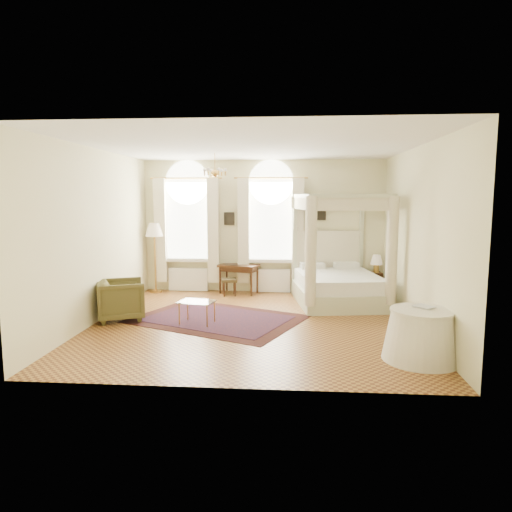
{
  "coord_description": "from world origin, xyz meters",
  "views": [
    {
      "loc": [
        0.72,
        -8.41,
        2.37
      ],
      "look_at": [
        0.03,
        0.4,
        1.24
      ],
      "focal_mm": 32.0,
      "sensor_mm": 36.0,
      "label": 1
    }
  ],
  "objects_px": {
    "nightstand": "(373,284)",
    "canopy_bed": "(338,279)",
    "writing_desk": "(239,269)",
    "floor_lamp": "(154,233)",
    "armchair": "(121,300)",
    "stool": "(229,281)",
    "coffee_table": "(197,303)",
    "side_table": "(421,335)"
  },
  "relations": [
    {
      "from": "canopy_bed",
      "to": "nightstand",
      "type": "relative_size",
      "value": 4.36
    },
    {
      "from": "writing_desk",
      "to": "coffee_table",
      "type": "relative_size",
      "value": 1.47
    },
    {
      "from": "nightstand",
      "to": "writing_desk",
      "type": "xyz_separation_m",
      "value": [
        -3.28,
        0.0,
        0.33
      ]
    },
    {
      "from": "nightstand",
      "to": "writing_desk",
      "type": "distance_m",
      "value": 3.3
    },
    {
      "from": "stool",
      "to": "side_table",
      "type": "bearing_deg",
      "value": -50.95
    },
    {
      "from": "canopy_bed",
      "to": "stool",
      "type": "height_order",
      "value": "canopy_bed"
    },
    {
      "from": "writing_desk",
      "to": "armchair",
      "type": "relative_size",
      "value": 1.23
    },
    {
      "from": "writing_desk",
      "to": "floor_lamp",
      "type": "bearing_deg",
      "value": -180.0
    },
    {
      "from": "canopy_bed",
      "to": "stool",
      "type": "relative_size",
      "value": 5.81
    },
    {
      "from": "nightstand",
      "to": "floor_lamp",
      "type": "xyz_separation_m",
      "value": [
        -5.4,
        -0.0,
        1.2
      ]
    },
    {
      "from": "canopy_bed",
      "to": "coffee_table",
      "type": "distance_m",
      "value": 3.41
    },
    {
      "from": "canopy_bed",
      "to": "side_table",
      "type": "xyz_separation_m",
      "value": [
        0.86,
        -3.56,
        -0.18
      ]
    },
    {
      "from": "writing_desk",
      "to": "nightstand",
      "type": "bearing_deg",
      "value": 0.0
    },
    {
      "from": "armchair",
      "to": "side_table",
      "type": "relative_size",
      "value": 0.78
    },
    {
      "from": "stool",
      "to": "side_table",
      "type": "distance_m",
      "value": 5.43
    },
    {
      "from": "floor_lamp",
      "to": "side_table",
      "type": "bearing_deg",
      "value": -40.04
    },
    {
      "from": "armchair",
      "to": "canopy_bed",
      "type": "bearing_deg",
      "value": -91.4
    },
    {
      "from": "stool",
      "to": "coffee_table",
      "type": "relative_size",
      "value": 0.59
    },
    {
      "from": "coffee_table",
      "to": "stool",
      "type": "bearing_deg",
      "value": 84.33
    },
    {
      "from": "nightstand",
      "to": "side_table",
      "type": "bearing_deg",
      "value": -90.94
    },
    {
      "from": "canopy_bed",
      "to": "nightstand",
      "type": "height_order",
      "value": "canopy_bed"
    },
    {
      "from": "canopy_bed",
      "to": "side_table",
      "type": "relative_size",
      "value": 2.25
    },
    {
      "from": "side_table",
      "to": "stool",
      "type": "bearing_deg",
      "value": 129.05
    },
    {
      "from": "canopy_bed",
      "to": "writing_desk",
      "type": "height_order",
      "value": "canopy_bed"
    },
    {
      "from": "coffee_table",
      "to": "side_table",
      "type": "bearing_deg",
      "value": -24.09
    },
    {
      "from": "writing_desk",
      "to": "floor_lamp",
      "type": "relative_size",
      "value": 0.61
    },
    {
      "from": "stool",
      "to": "nightstand",
      "type": "bearing_deg",
      "value": 4.31
    },
    {
      "from": "canopy_bed",
      "to": "writing_desk",
      "type": "xyz_separation_m",
      "value": [
        -2.35,
        0.91,
        0.06
      ]
    },
    {
      "from": "canopy_bed",
      "to": "armchair",
      "type": "relative_size",
      "value": 2.89
    },
    {
      "from": "canopy_bed",
      "to": "armchair",
      "type": "bearing_deg",
      "value": -158.48
    },
    {
      "from": "nightstand",
      "to": "side_table",
      "type": "height_order",
      "value": "side_table"
    },
    {
      "from": "writing_desk",
      "to": "armchair",
      "type": "xyz_separation_m",
      "value": [
        -2.0,
        -2.63,
        -0.22
      ]
    },
    {
      "from": "writing_desk",
      "to": "armchair",
      "type": "distance_m",
      "value": 3.31
    },
    {
      "from": "side_table",
      "to": "nightstand",
      "type": "bearing_deg",
      "value": 89.06
    },
    {
      "from": "coffee_table",
      "to": "writing_desk",
      "type": "bearing_deg",
      "value": 80.73
    },
    {
      "from": "nightstand",
      "to": "stool",
      "type": "height_order",
      "value": "nightstand"
    },
    {
      "from": "nightstand",
      "to": "canopy_bed",
      "type": "bearing_deg",
      "value": -135.57
    },
    {
      "from": "floor_lamp",
      "to": "armchair",
      "type": "bearing_deg",
      "value": -87.56
    },
    {
      "from": "canopy_bed",
      "to": "armchair",
      "type": "height_order",
      "value": "canopy_bed"
    },
    {
      "from": "nightstand",
      "to": "writing_desk",
      "type": "bearing_deg",
      "value": 180.0
    },
    {
      "from": "floor_lamp",
      "to": "stool",
      "type": "bearing_deg",
      "value": -7.85
    },
    {
      "from": "canopy_bed",
      "to": "coffee_table",
      "type": "height_order",
      "value": "canopy_bed"
    }
  ]
}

